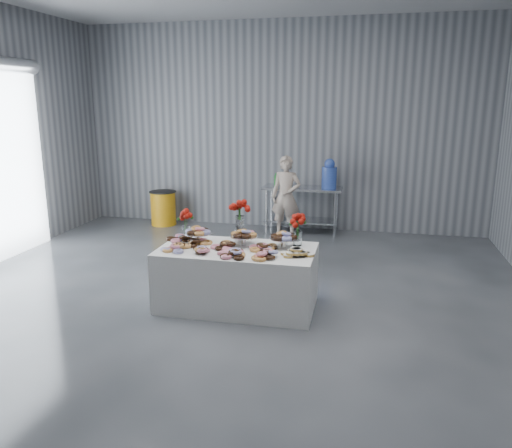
# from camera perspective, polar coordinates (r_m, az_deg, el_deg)

# --- Properties ---
(ground) EXTENTS (9.00, 9.00, 0.00)m
(ground) POSITION_cam_1_polar(r_m,az_deg,el_deg) (6.09, -5.24, -10.40)
(ground) COLOR #333539
(ground) RESTS_ON ground
(room_walls) EXTENTS (8.04, 9.04, 4.02)m
(room_walls) POSITION_cam_1_polar(r_m,az_deg,el_deg) (5.71, -8.32, 15.15)
(room_walls) COLOR slate
(room_walls) RESTS_ON ground
(display_table) EXTENTS (1.91, 1.02, 0.75)m
(display_table) POSITION_cam_1_polar(r_m,az_deg,el_deg) (6.21, -2.15, -6.14)
(display_table) COLOR white
(display_table) RESTS_ON ground
(prep_table) EXTENTS (1.50, 0.60, 0.90)m
(prep_table) POSITION_cam_1_polar(r_m,az_deg,el_deg) (9.63, 5.29, 2.59)
(prep_table) COLOR silver
(prep_table) RESTS_ON ground
(donut_mounds) EXTENTS (1.81, 0.82, 0.09)m
(donut_mounds) POSITION_cam_1_polar(r_m,az_deg,el_deg) (6.03, -2.31, -2.55)
(donut_mounds) COLOR gold
(donut_mounds) RESTS_ON display_table
(cake_stand_left) EXTENTS (0.36, 0.36, 0.17)m
(cake_stand_left) POSITION_cam_1_polar(r_m,az_deg,el_deg) (6.34, -6.67, -0.90)
(cake_stand_left) COLOR silver
(cake_stand_left) RESTS_ON display_table
(cake_stand_mid) EXTENTS (0.36, 0.36, 0.17)m
(cake_stand_mid) POSITION_cam_1_polar(r_m,az_deg,el_deg) (6.18, -1.40, -1.22)
(cake_stand_mid) COLOR silver
(cake_stand_mid) RESTS_ON display_table
(cake_stand_right) EXTENTS (0.36, 0.36, 0.17)m
(cake_stand_right) POSITION_cam_1_polar(r_m,az_deg,el_deg) (6.08, 3.19, -1.48)
(cake_stand_right) COLOR silver
(cake_stand_right) RESTS_ON display_table
(danish_pile) EXTENTS (0.48, 0.48, 0.11)m
(danish_pile) POSITION_cam_1_polar(r_m,az_deg,el_deg) (5.79, 4.65, -3.17)
(danish_pile) COLOR white
(danish_pile) RESTS_ON display_table
(bouquet_left) EXTENTS (0.26, 0.26, 0.42)m
(bouquet_left) POSITION_cam_1_polar(r_m,az_deg,el_deg) (6.46, -8.10, 0.76)
(bouquet_left) COLOR white
(bouquet_left) RESTS_ON display_table
(bouquet_right) EXTENTS (0.26, 0.26, 0.42)m
(bouquet_right) POSITION_cam_1_polar(r_m,az_deg,el_deg) (6.16, 4.81, 0.21)
(bouquet_right) COLOR white
(bouquet_right) RESTS_ON display_table
(bouquet_center) EXTENTS (0.26, 0.26, 0.57)m
(bouquet_center) POSITION_cam_1_polar(r_m,az_deg,el_deg) (6.33, -1.86, 1.39)
(bouquet_center) COLOR silver
(bouquet_center) RESTS_ON display_table
(water_jug) EXTENTS (0.28, 0.28, 0.55)m
(water_jug) POSITION_cam_1_polar(r_m,az_deg,el_deg) (9.49, 8.37, 5.58)
(water_jug) COLOR blue
(water_jug) RESTS_ON prep_table
(drink_bottles) EXTENTS (0.54, 0.08, 0.27)m
(drink_bottles) POSITION_cam_1_polar(r_m,az_deg,el_deg) (9.51, 3.35, 5.03)
(drink_bottles) COLOR #268C33
(drink_bottles) RESTS_ON prep_table
(person) EXTENTS (0.58, 0.41, 1.52)m
(person) POSITION_cam_1_polar(r_m,az_deg,el_deg) (9.33, 3.45, 3.15)
(person) COLOR #CC8C93
(person) RESTS_ON ground
(trash_barrel) EXTENTS (0.55, 0.55, 0.70)m
(trash_barrel) POSITION_cam_1_polar(r_m,az_deg,el_deg) (10.46, -10.55, 1.82)
(trash_barrel) COLOR orange
(trash_barrel) RESTS_ON ground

